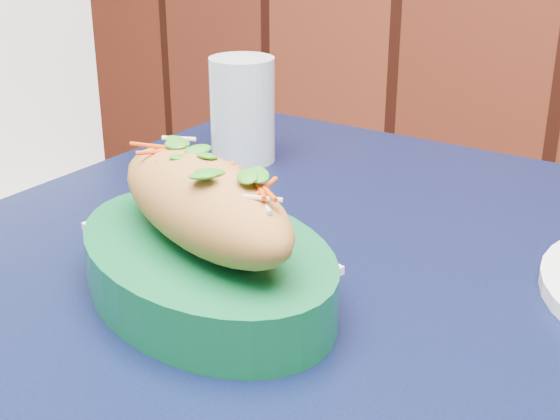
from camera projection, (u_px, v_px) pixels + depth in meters
The scene contains 3 objects.
cafe_table at pixel (365, 408), 0.60m from camera, with size 0.88×0.88×0.75m.
banh_mi_basket at pixel (205, 241), 0.57m from camera, with size 0.28×0.22×0.11m.
water_glass at pixel (242, 110), 0.85m from camera, with size 0.07×0.07×0.11m, color silver.
Camera 1 is at (-0.23, 1.39, 1.03)m, focal length 50.00 mm.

